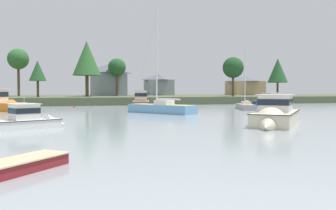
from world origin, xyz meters
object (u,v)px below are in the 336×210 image
Objects in this scene: sailboat_skyblue at (161,111)px; cruiser_wood at (141,103)px; sailboat_grey at (246,108)px; cruiser_white at (30,123)px; cruiser_cream at (275,119)px; cruiser_navy at (268,103)px; dinghy_maroon at (24,166)px; mooring_buoy_red at (74,107)px.

cruiser_wood is (0.83, 18.38, 0.42)m from sailboat_skyblue.
sailboat_grey is 19.14m from cruiser_wood.
sailboat_grey is 1.07× the size of cruiser_wood.
cruiser_cream is at bearing -8.76° from cruiser_white.
sailboat_skyblue reaches higher than cruiser_cream.
sailboat_grey is at bearing 67.74° from cruiser_cream.
cruiser_wood is at bearing 174.68° from cruiser_navy.
sailboat_skyblue is at bearing -159.96° from sailboat_grey.
sailboat_skyblue is 4.06× the size of dinghy_maroon.
cruiser_cream is 21.92m from dinghy_maroon.
cruiser_wood is at bearing 74.32° from dinghy_maroon.
sailboat_grey is 1.20× the size of cruiser_navy.
sailboat_skyblue is at bearing 67.07° from dinghy_maroon.
cruiser_white is (-14.38, -15.11, 0.11)m from sailboat_skyblue.
cruiser_navy is at bearing -4.41° from mooring_buoy_red.
cruiser_navy reaches higher than mooring_buoy_red.
sailboat_skyblue is 2.09× the size of cruiser_white.
cruiser_cream is at bearing 34.06° from dinghy_maroon.
sailboat_grey is (9.66, 23.59, -0.36)m from cruiser_cream.
sailboat_grey is at bearing -27.50° from mooring_buoy_red.
cruiser_white is (-29.32, -20.56, 0.19)m from sailboat_grey.
cruiser_cream is 0.90× the size of sailboat_grey.
dinghy_maroon is at bearing -127.79° from sailboat_grey.
mooring_buoy_red is at bearing 87.69° from dinghy_maroon.
cruiser_navy is at bearing 50.55° from dinghy_maroon.
cruiser_cream is at bearing -66.42° from mooring_buoy_red.
dinghy_maroon is (-27.81, -35.87, -0.06)m from sailboat_grey.
cruiser_white is at bearing -144.96° from sailboat_grey.
cruiser_navy is 24.67m from cruiser_wood.
sailboat_grey is at bearing 20.04° from sailboat_skyblue.
dinghy_maroon is at bearing -112.93° from sailboat_skyblue.
cruiser_white is at bearing -133.58° from sailboat_skyblue.
cruiser_navy is 19.16× the size of mooring_buoy_red.
cruiser_navy is at bearing -5.32° from cruiser_wood.
sailboat_skyblue is 33.03m from dinghy_maroon.
cruiser_wood is (-24.57, 2.29, 0.15)m from cruiser_navy.
cruiser_white is (-39.78, -31.21, -0.16)m from cruiser_navy.
cruiser_navy reaches higher than dinghy_maroon.
sailboat_skyblue is 1.62× the size of cruiser_navy.
cruiser_wood reaches higher than cruiser_cream.
cruiser_cream is 1.09× the size of cruiser_navy.
cruiser_wood reaches higher than cruiser_navy.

